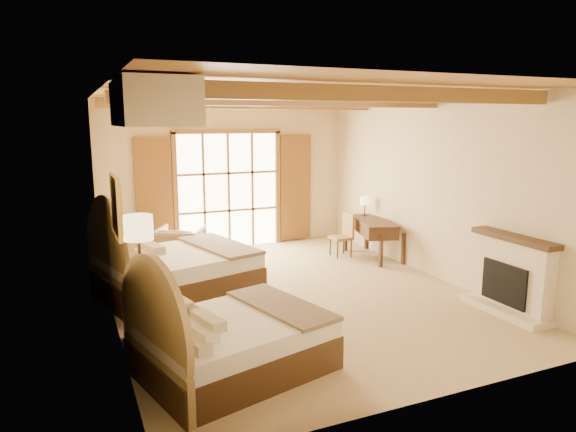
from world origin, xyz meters
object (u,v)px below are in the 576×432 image
bed_near (221,339)px  desk (373,237)px  nightstand (142,322)px  bed_far (167,269)px  armchair (180,247)px

bed_near → desk: 5.51m
nightstand → desk: size_ratio=0.34×
nightstand → bed_near: bearing=-53.3°
bed_near → bed_far: 2.80m
bed_near → nightstand: 1.37m
bed_near → bed_far: bed_far is taller
bed_near → desk: (4.24, 3.52, 0.03)m
bed_near → desk: bearing=24.8°
nightstand → armchair: 3.45m
bed_far → nightstand: (-0.63, -1.63, -0.19)m
bed_far → nightstand: bearing=-126.0°
armchair → bed_far: bearing=100.1°
armchair → desk: desk is taller
nightstand → armchair: bearing=75.5°
nightstand → desk: bearing=30.8°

